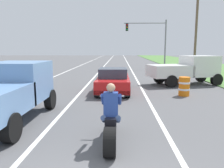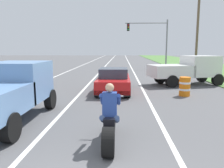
{
  "view_description": "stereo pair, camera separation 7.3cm",
  "coord_description": "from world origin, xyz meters",
  "px_view_note": "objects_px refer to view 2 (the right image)",
  "views": [
    {
      "loc": [
        0.41,
        -3.03,
        2.46
      ],
      "look_at": [
        0.1,
        6.16,
        1.0
      ],
      "focal_mm": 35.72,
      "sensor_mm": 36.0,
      "label": 1
    },
    {
      "loc": [
        0.49,
        -3.03,
        2.46
      ],
      "look_at": [
        0.1,
        6.16,
        1.0
      ],
      "focal_mm": 35.72,
      "sensor_mm": 36.0,
      "label": 2
    }
  ],
  "objects_px": {
    "motorcycle_with_rider": "(110,123)",
    "construction_barrel_nearest": "(185,86)",
    "pickup_truck_right_shoulder_white": "(188,69)",
    "traffic_light_mast_near": "(153,36)",
    "construction_barrel_mid": "(176,76)",
    "pickup_truck_left_lane_light_blue": "(7,90)",
    "sports_car_red": "(114,81)"
  },
  "relations": [
    {
      "from": "motorcycle_with_rider",
      "to": "construction_barrel_nearest",
      "type": "xyz_separation_m",
      "value": [
        3.62,
        6.25,
        -0.09
      ]
    },
    {
      "from": "motorcycle_with_rider",
      "to": "pickup_truck_right_shoulder_white",
      "type": "xyz_separation_m",
      "value": [
        4.85,
        10.04,
        0.51
      ]
    },
    {
      "from": "motorcycle_with_rider",
      "to": "traffic_light_mast_near",
      "type": "xyz_separation_m",
      "value": [
        4.24,
        23.08,
        3.45
      ]
    },
    {
      "from": "motorcycle_with_rider",
      "to": "construction_barrel_mid",
      "type": "xyz_separation_m",
      "value": [
        4.23,
        10.75,
        -0.09
      ]
    },
    {
      "from": "pickup_truck_left_lane_light_blue",
      "to": "pickup_truck_right_shoulder_white",
      "type": "bearing_deg",
      "value": 44.87
    },
    {
      "from": "pickup_truck_right_shoulder_white",
      "to": "traffic_light_mast_near",
      "type": "relative_size",
      "value": 0.86
    },
    {
      "from": "pickup_truck_right_shoulder_white",
      "to": "traffic_light_mast_near",
      "type": "distance_m",
      "value": 13.38
    },
    {
      "from": "traffic_light_mast_near",
      "to": "construction_barrel_mid",
      "type": "bearing_deg",
      "value": -90.06
    },
    {
      "from": "pickup_truck_left_lane_light_blue",
      "to": "construction_barrel_nearest",
      "type": "height_order",
      "value": "pickup_truck_left_lane_light_blue"
    },
    {
      "from": "motorcycle_with_rider",
      "to": "sports_car_red",
      "type": "height_order",
      "value": "motorcycle_with_rider"
    },
    {
      "from": "pickup_truck_left_lane_light_blue",
      "to": "pickup_truck_right_shoulder_white",
      "type": "height_order",
      "value": "same"
    },
    {
      "from": "traffic_light_mast_near",
      "to": "construction_barrel_nearest",
      "type": "height_order",
      "value": "traffic_light_mast_near"
    },
    {
      "from": "construction_barrel_nearest",
      "to": "construction_barrel_mid",
      "type": "relative_size",
      "value": 1.0
    },
    {
      "from": "sports_car_red",
      "to": "construction_barrel_mid",
      "type": "height_order",
      "value": "sports_car_red"
    },
    {
      "from": "traffic_light_mast_near",
      "to": "pickup_truck_left_lane_light_blue",
      "type": "bearing_deg",
      "value": -109.95
    },
    {
      "from": "sports_car_red",
      "to": "pickup_truck_left_lane_light_blue",
      "type": "relative_size",
      "value": 0.9
    },
    {
      "from": "motorcycle_with_rider",
      "to": "pickup_truck_right_shoulder_white",
      "type": "relative_size",
      "value": 0.43
    },
    {
      "from": "pickup_truck_right_shoulder_white",
      "to": "construction_barrel_mid",
      "type": "height_order",
      "value": "pickup_truck_right_shoulder_white"
    },
    {
      "from": "traffic_light_mast_near",
      "to": "pickup_truck_right_shoulder_white",
      "type": "bearing_deg",
      "value": -87.35
    },
    {
      "from": "pickup_truck_right_shoulder_white",
      "to": "construction_barrel_mid",
      "type": "distance_m",
      "value": 1.12
    },
    {
      "from": "sports_car_red",
      "to": "pickup_truck_left_lane_light_blue",
      "type": "bearing_deg",
      "value": -120.98
    },
    {
      "from": "traffic_light_mast_near",
      "to": "construction_barrel_nearest",
      "type": "bearing_deg",
      "value": -92.13
    },
    {
      "from": "traffic_light_mast_near",
      "to": "construction_barrel_nearest",
      "type": "distance_m",
      "value": 17.22
    },
    {
      "from": "pickup_truck_left_lane_light_blue",
      "to": "construction_barrel_mid",
      "type": "bearing_deg",
      "value": 49.4
    },
    {
      "from": "pickup_truck_left_lane_light_blue",
      "to": "pickup_truck_right_shoulder_white",
      "type": "relative_size",
      "value": 0.93
    },
    {
      "from": "traffic_light_mast_near",
      "to": "construction_barrel_mid",
      "type": "distance_m",
      "value": 12.83
    },
    {
      "from": "traffic_light_mast_near",
      "to": "construction_barrel_nearest",
      "type": "xyz_separation_m",
      "value": [
        -0.63,
        -16.84,
        -3.54
      ]
    },
    {
      "from": "motorcycle_with_rider",
      "to": "traffic_light_mast_near",
      "type": "distance_m",
      "value": 23.72
    },
    {
      "from": "sports_car_red",
      "to": "pickup_truck_left_lane_light_blue",
      "type": "xyz_separation_m",
      "value": [
        -3.35,
        -5.59,
        0.48
      ]
    },
    {
      "from": "pickup_truck_right_shoulder_white",
      "to": "pickup_truck_left_lane_light_blue",
      "type": "bearing_deg",
      "value": -135.13
    },
    {
      "from": "construction_barrel_nearest",
      "to": "construction_barrel_mid",
      "type": "distance_m",
      "value": 4.55
    },
    {
      "from": "motorcycle_with_rider",
      "to": "sports_car_red",
      "type": "relative_size",
      "value": 0.51
    }
  ]
}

